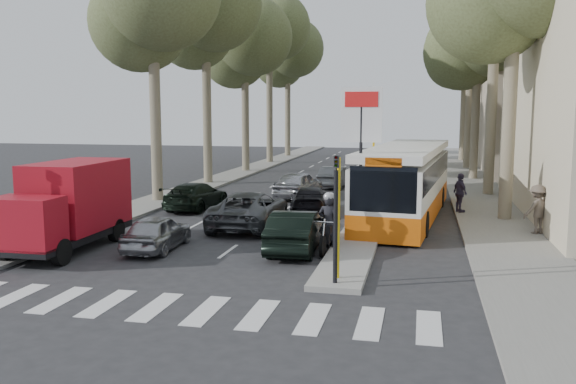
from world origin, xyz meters
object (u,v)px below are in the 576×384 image
(red_truck, at_px, (69,204))
(dark_hatchback, at_px, (296,231))
(motorcycle, at_px, (329,223))
(silver_hatchback, at_px, (157,232))
(city_bus, at_px, (406,180))

(red_truck, bearing_deg, dark_hatchback, 10.11)
(dark_hatchback, bearing_deg, motorcycle, -161.17)
(dark_hatchback, distance_m, motorcycle, 1.18)
(silver_hatchback, bearing_deg, red_truck, 9.18)
(silver_hatchback, bearing_deg, city_bus, -137.00)
(silver_hatchback, xyz_separation_m, dark_hatchback, (4.69, 0.85, 0.09))
(silver_hatchback, distance_m, motorcycle, 5.92)
(silver_hatchback, xyz_separation_m, motorcycle, (5.77, 1.28, 0.31))
(red_truck, xyz_separation_m, city_bus, (11.10, 8.75, 0.12))
(city_bus, bearing_deg, red_truck, -135.65)
(dark_hatchback, relative_size, red_truck, 0.76)
(dark_hatchback, distance_m, city_bus, 8.15)
(red_truck, bearing_deg, silver_hatchback, 10.66)
(silver_hatchback, relative_size, dark_hatchback, 0.85)
(silver_hatchback, height_order, dark_hatchback, dark_hatchback)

